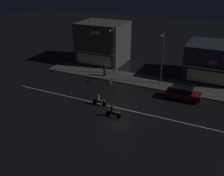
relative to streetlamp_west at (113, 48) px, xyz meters
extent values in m
plane|color=black|center=(5.05, -9.41, -4.43)|extent=(140.00, 140.00, 0.00)
cube|color=beige|center=(5.05, -9.41, -4.42)|extent=(30.40, 0.16, 0.01)
cube|color=#5B5954|center=(5.05, -0.20, -4.36)|extent=(32.00, 4.50, 0.14)
cube|color=#56514C|center=(-4.56, 5.54, -0.86)|extent=(8.16, 6.88, 7.12)
cube|color=yellow|center=(-4.56, 1.98, -1.83)|extent=(7.75, 0.24, 0.12)
cube|color=white|center=(-4.20, 2.04, 1.57)|extent=(1.89, 0.08, 0.57)
cube|color=beige|center=(-4.56, 2.04, -3.13)|extent=(6.53, 0.06, 1.80)
cube|color=#2D333D|center=(14.65, 5.69, -1.75)|extent=(8.78, 7.20, 5.35)
cube|color=white|center=(14.65, 1.98, -1.83)|extent=(8.34, 0.24, 0.12)
cube|color=#D83FD8|center=(14.36, 2.04, -0.80)|extent=(1.05, 0.08, 0.57)
cube|color=beige|center=(14.65, 2.04, -3.13)|extent=(7.03, 0.06, 1.80)
cylinder|color=#47494C|center=(0.00, 0.22, -0.64)|extent=(0.16, 0.16, 7.29)
cube|color=#47494C|center=(0.00, -0.48, 2.90)|extent=(0.10, 1.40, 0.10)
ellipsoid|color=#F9E099|center=(0.00, -1.18, 2.82)|extent=(0.44, 0.32, 0.20)
cylinder|color=#47494C|center=(7.77, -0.37, -0.56)|extent=(0.16, 0.16, 7.45)
cube|color=#47494C|center=(7.77, -1.07, 3.06)|extent=(0.10, 1.40, 0.10)
ellipsoid|color=#F9E099|center=(7.77, -1.77, 2.98)|extent=(0.44, 0.32, 0.20)
cylinder|color=#232328|center=(-0.87, -1.14, -3.40)|extent=(0.42, 0.42, 1.78)
sphere|color=tan|center=(-0.87, -1.14, -2.40)|extent=(0.22, 0.22, 0.22)
cube|color=maroon|center=(11.72, -3.78, -3.74)|extent=(4.30, 1.78, 0.76)
cube|color=black|center=(11.50, -3.78, -3.06)|extent=(2.58, 1.57, 0.60)
cube|color=#F9F2CC|center=(13.83, -3.18, -3.64)|extent=(0.08, 0.20, 0.12)
cube|color=#F9F2CC|center=(13.83, -4.39, -3.64)|extent=(0.08, 0.20, 0.12)
cylinder|color=black|center=(13.13, -2.89, -4.12)|extent=(0.62, 0.20, 0.62)
cylinder|color=black|center=(13.13, -4.67, -4.12)|extent=(0.62, 0.20, 0.62)
cylinder|color=black|center=(10.30, -2.89, -4.12)|extent=(0.62, 0.20, 0.62)
cylinder|color=black|center=(10.30, -4.67, -4.12)|extent=(0.62, 0.20, 0.62)
cylinder|color=black|center=(3.33, -9.72, -4.13)|extent=(0.60, 0.08, 0.60)
cylinder|color=black|center=(2.03, -9.72, -4.13)|extent=(0.60, 0.10, 0.60)
cube|color=black|center=(2.68, -9.72, -4.03)|extent=(1.30, 0.14, 0.20)
ellipsoid|color=red|center=(2.88, -9.72, -3.81)|extent=(0.44, 0.26, 0.24)
cube|color=black|center=(2.48, -9.72, -3.88)|extent=(0.56, 0.22, 0.10)
cylinder|color=slate|center=(3.28, -9.72, -3.58)|extent=(0.03, 0.60, 0.03)
sphere|color=white|center=(3.37, -9.72, -3.68)|extent=(0.14, 0.14, 0.14)
cylinder|color=gray|center=(2.53, -9.72, -3.48)|extent=(0.32, 0.32, 0.70)
sphere|color=#333338|center=(2.53, -9.72, -3.02)|extent=(0.22, 0.22, 0.22)
cylinder|color=black|center=(6.05, -11.51, -4.13)|extent=(0.60, 0.08, 0.60)
cylinder|color=black|center=(4.75, -11.51, -4.13)|extent=(0.60, 0.10, 0.60)
cube|color=black|center=(5.40, -11.51, -4.03)|extent=(1.30, 0.14, 0.20)
ellipsoid|color=red|center=(5.60, -11.51, -3.81)|extent=(0.44, 0.26, 0.24)
cube|color=black|center=(5.20, -11.51, -3.88)|extent=(0.56, 0.22, 0.10)
cylinder|color=slate|center=(6.00, -11.51, -3.58)|extent=(0.03, 0.60, 0.03)
sphere|color=white|center=(6.09, -11.51, -3.68)|extent=(0.14, 0.14, 0.14)
cylinder|color=#232328|center=(5.25, -11.51, -3.48)|extent=(0.32, 0.32, 0.70)
sphere|color=#333338|center=(5.25, -11.51, -3.02)|extent=(0.22, 0.22, 0.22)
cone|color=orange|center=(1.04, -3.17, -4.15)|extent=(0.36, 0.36, 0.55)
camera|label=1|loc=(15.38, -33.21, 10.25)|focal=39.43mm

